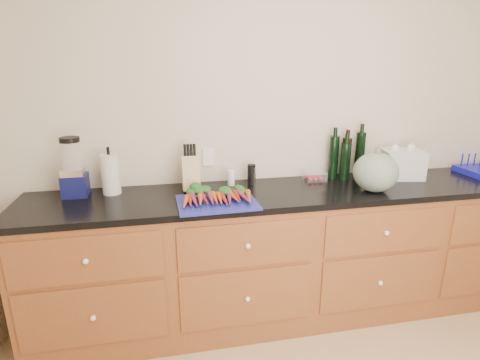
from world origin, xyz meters
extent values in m
cube|color=beige|center=(0.00, 1.62, 1.30)|extent=(4.10, 0.05, 2.60)
cube|color=brown|center=(0.00, 1.30, 0.45)|extent=(3.60, 0.60, 0.90)
cube|color=brown|center=(-1.35, 0.99, 0.72)|extent=(0.82, 0.01, 0.28)
sphere|color=white|center=(-1.35, 0.98, 0.72)|extent=(0.03, 0.03, 0.03)
cube|color=brown|center=(-1.35, 0.99, 0.36)|extent=(0.82, 0.01, 0.38)
sphere|color=white|center=(-1.35, 0.98, 0.36)|extent=(0.03, 0.03, 0.03)
cube|color=brown|center=(-0.45, 0.99, 0.72)|extent=(0.82, 0.01, 0.28)
sphere|color=white|center=(-0.45, 0.98, 0.72)|extent=(0.03, 0.03, 0.03)
cube|color=brown|center=(-0.45, 0.99, 0.36)|extent=(0.82, 0.01, 0.38)
sphere|color=white|center=(-0.45, 0.98, 0.36)|extent=(0.03, 0.03, 0.03)
cube|color=brown|center=(0.45, 0.99, 0.72)|extent=(0.82, 0.01, 0.28)
sphere|color=white|center=(0.45, 0.98, 0.72)|extent=(0.03, 0.03, 0.03)
cube|color=brown|center=(0.45, 0.99, 0.36)|extent=(0.82, 0.01, 0.38)
sphere|color=white|center=(0.45, 0.98, 0.36)|extent=(0.03, 0.03, 0.03)
cube|color=black|center=(0.00, 1.30, 0.92)|extent=(3.64, 0.62, 0.04)
cube|color=navy|center=(-0.61, 1.14, 0.95)|extent=(0.48, 0.37, 0.01)
cone|color=#BF4B16|center=(-0.79, 1.12, 0.97)|extent=(0.04, 0.18, 0.04)
cone|color=maroon|center=(-0.76, 1.12, 0.97)|extent=(0.04, 0.18, 0.04)
cone|color=#7B2649|center=(-0.73, 1.12, 0.97)|extent=(0.04, 0.18, 0.04)
cone|color=#BF4B16|center=(-0.71, 1.12, 0.97)|extent=(0.04, 0.18, 0.04)
cone|color=maroon|center=(-0.68, 1.12, 0.97)|extent=(0.04, 0.18, 0.04)
cone|color=#7B2649|center=(-0.65, 1.12, 0.97)|extent=(0.04, 0.18, 0.04)
cone|color=#BF4B16|center=(-0.62, 1.12, 0.97)|extent=(0.04, 0.18, 0.04)
ellipsoid|color=#194C1D|center=(-0.71, 1.26, 0.98)|extent=(0.18, 0.11, 0.05)
cone|color=#BF4B16|center=(-0.59, 1.12, 0.97)|extent=(0.04, 0.18, 0.04)
cone|color=maroon|center=(-0.56, 1.12, 0.97)|extent=(0.04, 0.18, 0.04)
cone|color=#7B2649|center=(-0.54, 1.12, 0.97)|extent=(0.04, 0.18, 0.04)
cone|color=#BF4B16|center=(-0.51, 1.12, 0.97)|extent=(0.04, 0.18, 0.04)
cone|color=maroon|center=(-0.48, 1.12, 0.97)|extent=(0.04, 0.18, 0.04)
cone|color=#7B2649|center=(-0.45, 1.12, 0.97)|extent=(0.04, 0.18, 0.04)
cone|color=#BF4B16|center=(-0.42, 1.12, 0.97)|extent=(0.04, 0.18, 0.04)
ellipsoid|color=#194C1D|center=(-0.51, 1.26, 0.98)|extent=(0.18, 0.11, 0.05)
ellipsoid|color=slate|center=(0.44, 1.17, 1.07)|extent=(0.29, 0.29, 0.26)
cube|color=#0F124A|center=(-1.46, 1.46, 1.01)|extent=(0.15, 0.15, 0.14)
cube|color=silver|center=(-1.46, 1.43, 1.10)|extent=(0.13, 0.09, 0.04)
cylinder|color=white|center=(-1.46, 1.46, 1.19)|extent=(0.11, 0.11, 0.19)
cylinder|color=black|center=(-1.46, 1.46, 1.30)|extent=(0.12, 0.12, 0.03)
cylinder|color=silver|center=(-1.25, 1.46, 1.07)|extent=(0.12, 0.12, 0.26)
cube|color=tan|center=(-0.74, 1.44, 1.05)|extent=(0.11, 0.11, 0.23)
cylinder|color=white|center=(-0.46, 1.48, 0.99)|extent=(0.05, 0.05, 0.11)
cylinder|color=black|center=(-0.31, 1.48, 1.01)|extent=(0.06, 0.06, 0.14)
cylinder|color=white|center=(-0.31, 1.48, 1.00)|extent=(0.05, 0.05, 0.12)
cube|color=white|center=(0.15, 1.47, 0.97)|extent=(0.15, 0.12, 0.07)
cylinder|color=black|center=(0.31, 1.52, 1.10)|extent=(0.07, 0.07, 0.31)
cylinder|color=black|center=(0.42, 1.53, 1.08)|extent=(0.07, 0.07, 0.29)
cylinder|color=black|center=(0.52, 1.52, 1.11)|extent=(0.07, 0.07, 0.33)
cylinder|color=black|center=(0.37, 1.46, 1.07)|extent=(0.07, 0.07, 0.27)
camera|label=1|loc=(-0.89, -0.96, 1.72)|focal=28.00mm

